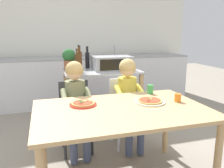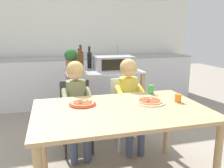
% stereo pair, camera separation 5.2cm
% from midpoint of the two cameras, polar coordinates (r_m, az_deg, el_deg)
% --- Properties ---
extents(ground_plane, '(11.88, 11.88, 0.00)m').
position_cam_midpoint_polar(ground_plane, '(3.33, -3.60, -11.70)').
color(ground_plane, gray).
extents(back_wall_tiled, '(4.93, 0.12, 2.70)m').
position_cam_midpoint_polar(back_wall_tiled, '(4.86, -8.31, 12.29)').
color(back_wall_tiled, white).
rests_on(back_wall_tiled, ground).
extents(kitchen_counter, '(4.43, 0.60, 1.11)m').
position_cam_midpoint_polar(kitchen_counter, '(4.54, -7.30, 0.92)').
color(kitchen_counter, silver).
rests_on(kitchen_counter, ground).
extents(kitchen_island_cart, '(1.05, 0.62, 0.85)m').
position_cam_midpoint_polar(kitchen_island_cart, '(3.30, -1.61, -1.38)').
color(kitchen_island_cart, '#B7BABF').
rests_on(kitchen_island_cart, ground).
extents(toaster_oven, '(0.54, 0.38, 0.19)m').
position_cam_midpoint_polar(toaster_oven, '(3.29, 0.85, 5.24)').
color(toaster_oven, '#999BA0').
rests_on(toaster_oven, kitchen_island_cart).
extents(bottle_brown_beer, '(0.07, 0.07, 0.32)m').
position_cam_midpoint_polar(bottle_brown_beer, '(3.44, -5.21, 6.09)').
color(bottle_brown_beer, black).
rests_on(bottle_brown_beer, kitchen_island_cart).
extents(bottle_slim_sauce, '(0.07, 0.07, 0.30)m').
position_cam_midpoint_polar(bottle_slim_sauce, '(3.23, -7.65, 5.46)').
color(bottle_slim_sauce, '#4C2D14').
rests_on(bottle_slim_sauce, kitchen_island_cart).
extents(bottle_clear_vinegar, '(0.05, 0.05, 0.36)m').
position_cam_midpoint_polar(bottle_clear_vinegar, '(3.08, -7.27, 5.69)').
color(bottle_clear_vinegar, olive).
rests_on(bottle_clear_vinegar, kitchen_island_cart).
extents(bottle_tall_green_wine, '(0.06, 0.06, 0.36)m').
position_cam_midpoint_polar(bottle_tall_green_wine, '(2.91, -7.16, 5.32)').
color(bottle_tall_green_wine, '#4C2D14').
rests_on(bottle_tall_green_wine, kitchen_island_cart).
extents(potted_herb_plant, '(0.19, 0.19, 0.30)m').
position_cam_midpoint_polar(potted_herb_plant, '(3.36, -9.62, 6.27)').
color(potted_herb_plant, '#9E5B3D').
rests_on(potted_herb_plant, kitchen_island_cart).
extents(dining_table, '(1.48, 0.95, 0.74)m').
position_cam_midpoint_polar(dining_table, '(2.02, 3.00, -8.39)').
color(dining_table, tan).
rests_on(dining_table, ground).
extents(dining_chair_left, '(0.36, 0.36, 0.81)m').
position_cam_midpoint_polar(dining_chair_left, '(2.74, -8.32, -6.54)').
color(dining_chair_left, '#333338').
rests_on(dining_chair_left, ground).
extents(dining_chair_right, '(0.36, 0.36, 0.81)m').
position_cam_midpoint_polar(dining_chair_right, '(2.84, 4.07, -5.67)').
color(dining_chair_right, silver).
rests_on(dining_chair_right, ground).
extents(child_in_olive_shirt, '(0.32, 0.42, 1.05)m').
position_cam_midpoint_polar(child_in_olive_shirt, '(2.56, -8.14, -3.12)').
color(child_in_olive_shirt, '#424C6B').
rests_on(child_in_olive_shirt, ground).
extents(child_in_yellow_shirt, '(0.32, 0.42, 1.06)m').
position_cam_midpoint_polar(child_in_yellow_shirt, '(2.68, 4.95, -2.16)').
color(child_in_yellow_shirt, '#424C6B').
rests_on(child_in_yellow_shirt, ground).
extents(pizza_plate_red_rimmed, '(0.24, 0.24, 0.03)m').
position_cam_midpoint_polar(pizza_plate_red_rimmed, '(2.09, -6.57, -4.82)').
color(pizza_plate_red_rimmed, red).
rests_on(pizza_plate_red_rimmed, dining_table).
extents(pizza_plate_cream, '(0.28, 0.28, 0.03)m').
position_cam_midpoint_polar(pizza_plate_cream, '(2.17, 9.97, -4.27)').
color(pizza_plate_cream, beige).
rests_on(pizza_plate_cream, dining_table).
extents(drinking_cup_orange, '(0.06, 0.06, 0.08)m').
position_cam_midpoint_polar(drinking_cup_orange, '(2.25, 16.64, -3.37)').
color(drinking_cup_orange, orange).
rests_on(drinking_cup_orange, dining_table).
extents(drinking_cup_green, '(0.06, 0.06, 0.09)m').
position_cam_midpoint_polar(drinking_cup_green, '(2.47, 10.17, -1.34)').
color(drinking_cup_green, green).
rests_on(drinking_cup_green, dining_table).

